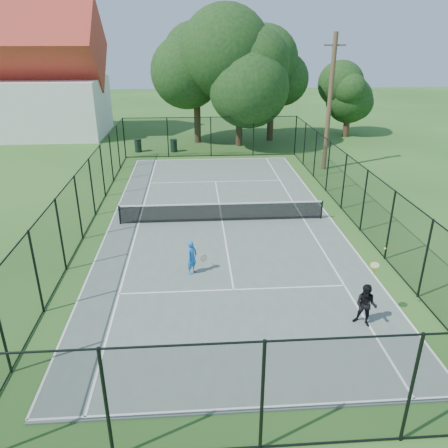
{
  "coord_description": "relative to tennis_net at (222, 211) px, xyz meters",
  "views": [
    {
      "loc": [
        -1.29,
        -19.93,
        8.53
      ],
      "look_at": [
        -0.12,
        -3.0,
        1.2
      ],
      "focal_mm": 35.0,
      "sensor_mm": 36.0,
      "label": 1
    }
  ],
  "objects": [
    {
      "name": "tree_near_mid",
      "position": [
        2.5,
        16.45,
        5.18
      ],
      "size": [
        7.15,
        7.15,
        9.35
      ],
      "color": "#332114",
      "rests_on": "ground"
    },
    {
      "name": "tree_near_right",
      "position": [
        5.44,
        18.31,
        4.59
      ],
      "size": [
        5.9,
        5.9,
        8.14
      ],
      "color": "#332114",
      "rests_on": "ground"
    },
    {
      "name": "tree_near_left",
      "position": [
        -0.95,
        17.91,
        4.72
      ],
      "size": [
        6.61,
        6.61,
        8.62
      ],
      "color": "#332114",
      "rests_on": "ground"
    },
    {
      "name": "trash_bin_right",
      "position": [
        -2.91,
        14.63,
        -0.07
      ],
      "size": [
        0.58,
        0.58,
        1.0
      ],
      "color": "black",
      "rests_on": "ground"
    },
    {
      "name": "fence",
      "position": [
        0.0,
        0.0,
        0.92
      ],
      "size": [
        13.1,
        26.1,
        3.0
      ],
      "color": "black",
      "rests_on": "ground"
    },
    {
      "name": "ground",
      "position": [
        0.0,
        0.0,
        -0.58
      ],
      "size": [
        120.0,
        120.0,
        0.0
      ],
      "primitive_type": "plane",
      "color": "#27531C"
    },
    {
      "name": "tennis_court",
      "position": [
        0.0,
        0.0,
        -0.55
      ],
      "size": [
        11.0,
        24.0,
        0.06
      ],
      "primitive_type": "cube",
      "color": "#59695E",
      "rests_on": "ground"
    },
    {
      "name": "tree_far_right",
      "position": [
        12.65,
        19.3,
        2.83
      ],
      "size": [
        4.17,
        4.17,
        5.52
      ],
      "color": "#332114",
      "rests_on": "ground"
    },
    {
      "name": "trash_bin_left",
      "position": [
        -5.74,
        14.78,
        -0.06
      ],
      "size": [
        0.58,
        0.58,
        1.03
      ],
      "color": "black",
      "rests_on": "ground"
    },
    {
      "name": "utility_pole",
      "position": [
        7.69,
        9.0,
        3.88
      ],
      "size": [
        1.4,
        0.3,
        8.79
      ],
      "color": "#4C3823",
      "rests_on": "ground"
    },
    {
      "name": "building",
      "position": [
        -17.0,
        22.0,
        4.35
      ],
      "size": [
        15.3,
        8.15,
        11.87
      ],
      "color": "silver",
      "rests_on": "ground"
    },
    {
      "name": "player_black",
      "position": [
        3.94,
        -8.75,
        0.2
      ],
      "size": [
        0.95,
        0.91,
        2.57
      ],
      "color": "black",
      "rests_on": "tennis_court"
    },
    {
      "name": "player_blue",
      "position": [
        -1.48,
        -5.07,
        0.16
      ],
      "size": [
        0.86,
        0.6,
        1.37
      ],
      "color": "blue",
      "rests_on": "tennis_court"
    },
    {
      "name": "tennis_net",
      "position": [
        0.0,
        0.0,
        0.0
      ],
      "size": [
        10.08,
        0.08,
        0.95
      ],
      "color": "black",
      "rests_on": "tennis_court"
    }
  ]
}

